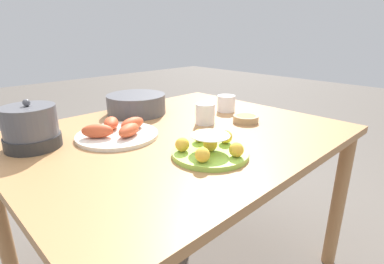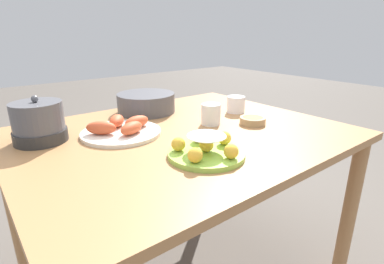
{
  "view_description": "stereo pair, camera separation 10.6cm",
  "coord_description": "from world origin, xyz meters",
  "px_view_note": "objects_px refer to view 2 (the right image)",
  "views": [
    {
      "loc": [
        -0.74,
        -0.84,
        1.09
      ],
      "look_at": [
        -0.04,
        -0.12,
        0.74
      ],
      "focal_mm": 28.0,
      "sensor_mm": 36.0,
      "label": 1
    },
    {
      "loc": [
        -0.66,
        -0.91,
        1.09
      ],
      "look_at": [
        -0.04,
        -0.12,
        0.74
      ],
      "focal_mm": 28.0,
      "sensor_mm": 36.0,
      "label": 2
    }
  ],
  "objects_px": {
    "serving_bowl": "(146,102)",
    "seafood_platter": "(121,129)",
    "cup_far": "(236,104)",
    "cake_plate": "(206,148)",
    "warming_pot": "(39,123)",
    "sauce_bowl": "(253,120)",
    "dining_table": "(181,152)",
    "cup_near": "(210,114)"
  },
  "relations": [
    {
      "from": "seafood_platter",
      "to": "warming_pot",
      "type": "height_order",
      "value": "warming_pot"
    },
    {
      "from": "cake_plate",
      "to": "cup_near",
      "type": "distance_m",
      "value": 0.35
    },
    {
      "from": "sauce_bowl",
      "to": "seafood_platter",
      "type": "height_order",
      "value": "seafood_platter"
    },
    {
      "from": "dining_table",
      "to": "seafood_platter",
      "type": "xyz_separation_m",
      "value": [
        -0.2,
        0.12,
        0.11
      ]
    },
    {
      "from": "cake_plate",
      "to": "cup_near",
      "type": "height_order",
      "value": "cup_near"
    },
    {
      "from": "serving_bowl",
      "to": "cup_far",
      "type": "xyz_separation_m",
      "value": [
        0.34,
        -0.27,
        -0.01
      ]
    },
    {
      "from": "seafood_platter",
      "to": "cup_far",
      "type": "relative_size",
      "value": 3.53
    },
    {
      "from": "dining_table",
      "to": "warming_pot",
      "type": "bearing_deg",
      "value": 154.09
    },
    {
      "from": "cup_far",
      "to": "cup_near",
      "type": "bearing_deg",
      "value": -163.05
    },
    {
      "from": "dining_table",
      "to": "cup_near",
      "type": "height_order",
      "value": "cup_near"
    },
    {
      "from": "cup_near",
      "to": "warming_pot",
      "type": "bearing_deg",
      "value": 160.38
    },
    {
      "from": "serving_bowl",
      "to": "cup_far",
      "type": "distance_m",
      "value": 0.44
    },
    {
      "from": "cake_plate",
      "to": "serving_bowl",
      "type": "height_order",
      "value": "serving_bowl"
    },
    {
      "from": "seafood_platter",
      "to": "warming_pot",
      "type": "distance_m",
      "value": 0.29
    },
    {
      "from": "dining_table",
      "to": "cake_plate",
      "type": "bearing_deg",
      "value": -107.77
    },
    {
      "from": "cake_plate",
      "to": "serving_bowl",
      "type": "relative_size",
      "value": 0.89
    },
    {
      "from": "cake_plate",
      "to": "seafood_platter",
      "type": "relative_size",
      "value": 0.81
    },
    {
      "from": "seafood_platter",
      "to": "warming_pot",
      "type": "relative_size",
      "value": 1.66
    },
    {
      "from": "serving_bowl",
      "to": "warming_pot",
      "type": "xyz_separation_m",
      "value": [
        -0.51,
        -0.12,
        0.02
      ]
    },
    {
      "from": "sauce_bowl",
      "to": "cup_far",
      "type": "relative_size",
      "value": 1.27
    },
    {
      "from": "cup_near",
      "to": "cup_far",
      "type": "xyz_separation_m",
      "value": [
        0.23,
        0.07,
        -0.0
      ]
    },
    {
      "from": "serving_bowl",
      "to": "seafood_platter",
      "type": "distance_m",
      "value": 0.34
    },
    {
      "from": "dining_table",
      "to": "sauce_bowl",
      "type": "distance_m",
      "value": 0.34
    },
    {
      "from": "serving_bowl",
      "to": "cup_near",
      "type": "bearing_deg",
      "value": -71.66
    },
    {
      "from": "dining_table",
      "to": "warming_pot",
      "type": "distance_m",
      "value": 0.54
    },
    {
      "from": "seafood_platter",
      "to": "cup_far",
      "type": "xyz_separation_m",
      "value": [
        0.58,
        -0.05,
        0.02
      ]
    },
    {
      "from": "seafood_platter",
      "to": "dining_table",
      "type": "bearing_deg",
      "value": -30.69
    },
    {
      "from": "seafood_platter",
      "to": "warming_pot",
      "type": "bearing_deg",
      "value": 157.96
    },
    {
      "from": "cake_plate",
      "to": "serving_bowl",
      "type": "distance_m",
      "value": 0.61
    },
    {
      "from": "serving_bowl",
      "to": "cup_far",
      "type": "relative_size",
      "value": 3.2
    },
    {
      "from": "cake_plate",
      "to": "warming_pot",
      "type": "distance_m",
      "value": 0.61
    },
    {
      "from": "cup_far",
      "to": "warming_pot",
      "type": "height_order",
      "value": "warming_pot"
    },
    {
      "from": "dining_table",
      "to": "cup_far",
      "type": "height_order",
      "value": "cup_far"
    },
    {
      "from": "serving_bowl",
      "to": "seafood_platter",
      "type": "bearing_deg",
      "value": -136.79
    },
    {
      "from": "dining_table",
      "to": "seafood_platter",
      "type": "bearing_deg",
      "value": 149.31
    },
    {
      "from": "dining_table",
      "to": "cup_far",
      "type": "xyz_separation_m",
      "value": [
        0.39,
        0.07,
        0.13
      ]
    },
    {
      "from": "sauce_bowl",
      "to": "serving_bowl",
      "type": "bearing_deg",
      "value": 119.47
    },
    {
      "from": "cake_plate",
      "to": "seafood_platter",
      "type": "xyz_separation_m",
      "value": [
        -0.12,
        0.36,
        -0.0
      ]
    },
    {
      "from": "dining_table",
      "to": "serving_bowl",
      "type": "bearing_deg",
      "value": 82.42
    },
    {
      "from": "cake_plate",
      "to": "warming_pot",
      "type": "height_order",
      "value": "warming_pot"
    },
    {
      "from": "dining_table",
      "to": "serving_bowl",
      "type": "distance_m",
      "value": 0.37
    },
    {
      "from": "cake_plate",
      "to": "warming_pot",
      "type": "xyz_separation_m",
      "value": [
        -0.38,
        0.47,
        0.05
      ]
    }
  ]
}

